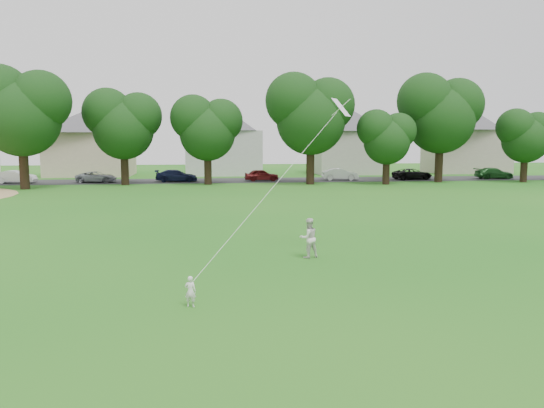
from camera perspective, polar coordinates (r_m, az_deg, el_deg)
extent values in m
plane|color=#176016|center=(15.48, 1.04, -9.38)|extent=(160.00, 160.00, 0.00)
cube|color=#2D2D30|center=(56.92, -4.91, 2.53)|extent=(90.00, 7.00, 0.01)
imported|color=silver|center=(14.16, -8.77, -9.27)|extent=(0.35, 0.27, 0.83)
imported|color=silver|center=(19.63, 3.95, -3.67)|extent=(0.85, 0.75, 1.48)
plane|color=white|center=(20.49, 7.44, 10.28)|extent=(0.96, 1.05, 0.68)
cylinder|color=white|center=(16.91, 0.81, 2.63)|extent=(0.01, 0.01, 9.70)
cylinder|color=black|center=(51.59, -25.13, 3.79)|extent=(0.80, 0.80, 4.21)
cylinder|color=black|center=(53.13, -15.56, 3.93)|extent=(0.75, 0.75, 3.59)
cylinder|color=black|center=(52.09, -6.91, 3.95)|extent=(0.73, 0.73, 3.36)
cylinder|color=black|center=(52.05, 4.14, 4.44)|extent=(0.80, 0.80, 4.19)
cylinder|color=black|center=(53.07, 12.17, 3.61)|extent=(0.68, 0.68, 2.82)
cylinder|color=black|center=(57.28, 17.52, 4.41)|extent=(0.81, 0.81, 4.29)
cylinder|color=black|center=(60.45, 25.47, 3.52)|extent=(0.69, 0.69, 2.92)
imported|color=white|center=(58.98, -25.85, 2.64)|extent=(3.95, 1.60, 1.27)
imported|color=#9C9FAB|center=(56.95, -18.35, 2.78)|extent=(4.12, 2.05, 1.12)
imported|color=#111736|center=(55.92, -10.24, 3.02)|extent=(4.34, 1.86, 1.25)
imported|color=maroon|center=(56.13, -1.12, 3.13)|extent=(3.67, 1.57, 1.23)
imported|color=#B8B8B8|center=(57.63, 7.33, 3.19)|extent=(3.97, 1.75, 1.27)
imported|color=black|center=(60.16, 14.86, 3.14)|extent=(4.54, 2.55, 1.20)
imported|color=#1B511D|center=(64.31, 22.77, 3.07)|extent=(4.28, 1.91, 1.22)
cube|color=beige|center=(68.17, -18.88, 5.09)|extent=(9.73, 7.49, 5.19)
pyramid|color=#4C4A4F|center=(68.24, -19.06, 9.66)|extent=(14.04, 14.04, 2.85)
cube|color=silver|center=(66.76, -5.26, 5.51)|extent=(9.14, 7.48, 5.44)
pyramid|color=#4C4A4F|center=(66.87, -5.31, 10.40)|extent=(13.19, 13.19, 2.99)
cube|color=#BAB8A7|center=(69.14, 8.18, 5.50)|extent=(8.50, 7.53, 5.41)
pyramid|color=#4C4A4F|center=(69.24, 8.26, 10.20)|extent=(12.26, 12.26, 2.97)
cube|color=#B3A794|center=(74.93, 20.12, 5.33)|extent=(9.82, 6.53, 5.61)
pyramid|color=#4C4A4F|center=(75.05, 20.31, 9.83)|extent=(14.17, 14.17, 3.09)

